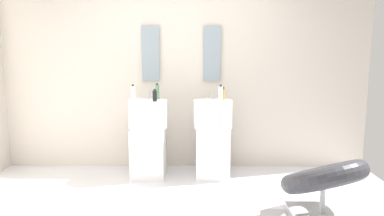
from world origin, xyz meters
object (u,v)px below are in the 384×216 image
at_px(soap_bottle_green, 157,92).
at_px(soap_bottle_black, 155,96).
at_px(pedestal_sink_left, 148,136).
at_px(lounge_chair, 324,182).
at_px(pedestal_sink_right, 213,136).
at_px(soap_bottle_clear, 221,94).
at_px(soap_bottle_amber, 223,94).
at_px(soap_bottle_white, 133,93).

distance_m(soap_bottle_green, soap_bottle_black, 0.21).
xyz_separation_m(soap_bottle_green, soap_bottle_black, (-0.00, -0.21, -0.02)).
bearing_deg(pedestal_sink_left, lounge_chair, -33.06).
height_order(pedestal_sink_right, lounge_chair, pedestal_sink_right).
distance_m(soap_bottle_green, soap_bottle_clear, 0.79).
bearing_deg(soap_bottle_clear, pedestal_sink_right, 127.48).
bearing_deg(soap_bottle_amber, lounge_chair, -54.58).
relative_size(pedestal_sink_left, soap_bottle_clear, 5.33).
xyz_separation_m(pedestal_sink_right, lounge_chair, (0.95, -1.13, -0.15)).
bearing_deg(soap_bottle_amber, soap_bottle_white, -176.04).
distance_m(soap_bottle_green, soap_bottle_amber, 0.80).
bearing_deg(soap_bottle_black, soap_bottle_amber, 9.94).
bearing_deg(soap_bottle_black, soap_bottle_clear, -0.14).
xyz_separation_m(pedestal_sink_right, soap_bottle_amber, (0.12, 0.04, 0.51)).
relative_size(lounge_chair, soap_bottle_green, 5.63).
relative_size(soap_bottle_green, soap_bottle_clear, 0.98).
relative_size(pedestal_sink_right, soap_bottle_green, 5.44).
relative_size(soap_bottle_green, soap_bottle_black, 1.33).
relative_size(soap_bottle_black, soap_bottle_clear, 0.74).
bearing_deg(soap_bottle_black, pedestal_sink_right, 8.82).
xyz_separation_m(soap_bottle_green, soap_bottle_white, (-0.27, -0.15, -0.00)).
relative_size(pedestal_sink_left, soap_bottle_black, 7.25).
height_order(pedestal_sink_left, soap_bottle_green, soap_bottle_green).
bearing_deg(pedestal_sink_left, soap_bottle_green, 45.38).
height_order(pedestal_sink_left, soap_bottle_amber, soap_bottle_amber).
xyz_separation_m(soap_bottle_amber, soap_bottle_black, (-0.80, -0.14, -0.01)).
bearing_deg(soap_bottle_amber, soap_bottle_black, -170.06).
bearing_deg(pedestal_sink_right, soap_bottle_green, 170.92).
distance_m(pedestal_sink_left, pedestal_sink_right, 0.78).
distance_m(pedestal_sink_left, soap_bottle_amber, 1.04).
bearing_deg(pedestal_sink_right, soap_bottle_clear, -52.52).
height_order(soap_bottle_green, soap_bottle_clear, soap_bottle_clear).
bearing_deg(pedestal_sink_left, soap_bottle_clear, -7.08).
distance_m(pedestal_sink_left, soap_bottle_black, 0.52).
bearing_deg(soap_bottle_clear, soap_bottle_white, 176.17).
bearing_deg(pedestal_sink_right, soap_bottle_white, -177.67).
height_order(soap_bottle_green, soap_bottle_amber, soap_bottle_green).
distance_m(soap_bottle_clear, soap_bottle_white, 1.03).
bearing_deg(soap_bottle_white, lounge_chair, -29.89).
xyz_separation_m(soap_bottle_black, soap_bottle_white, (-0.26, 0.07, 0.02)).
distance_m(pedestal_sink_right, soap_bottle_green, 0.86).
bearing_deg(pedestal_sink_right, soap_bottle_amber, 15.93).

